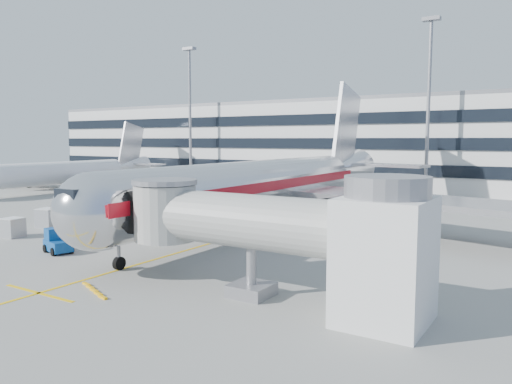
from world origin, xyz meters
The scene contains 15 objects.
ground centered at (0.00, 0.00, 0.00)m, with size 180.00×180.00×0.00m, color gray.
lead_in_line centered at (0.00, 10.00, 0.01)m, with size 0.25×70.00×0.01m, color #EBB70C.
stop_bar centered at (0.00, -14.00, 0.01)m, with size 6.00×0.25×0.01m, color #EBB70C.
main_jet centered at (0.00, 11.72, 4.23)m, with size 50.95×48.70×16.06m.
jet_bridge centered at (12.18, -8.00, 3.87)m, with size 17.80×4.50×7.00m.
terminal centered at (0.00, 57.95, 7.80)m, with size 150.00×24.25×15.60m.
light_mast_west centered at (-35.00, 42.00, 14.88)m, with size 2.40×1.20×25.45m.
light_mast_centre centered at (8.00, 42.00, 14.88)m, with size 2.40×1.20×25.45m.
second_jet centered at (-46.16, 22.80, 3.18)m, with size 38.21×36.52×12.04m.
belt_loader centered at (-5.63, 4.25, 0.65)m, with size 4.90×2.12×2.31m.
baggage_tug centered at (-7.97, -6.90, 0.81)m, with size 2.78×2.14×1.87m.
cargo_container_left centered at (-11.33, 1.23, 0.84)m, with size 1.67×1.67×1.66m.
cargo_container_right centered at (-18.39, -0.33, 0.95)m, with size 2.12×2.12×1.89m.
cargo_container_front centered at (-16.60, -5.17, 0.87)m, with size 1.80×1.80×1.73m.
ramp_worker centered at (-8.11, -3.63, 0.85)m, with size 0.62×0.41×1.70m, color #A0E317.
Camera 1 is at (25.06, -30.75, 8.69)m, focal length 35.00 mm.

